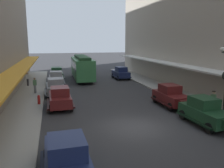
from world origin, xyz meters
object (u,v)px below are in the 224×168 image
(pedestrian_1, at_px, (35,85))
(parked_car_2, at_px, (55,87))
(parked_car_4, at_px, (171,95))
(pedestrian_2, at_px, (28,79))
(parked_car_1, at_px, (57,73))
(parked_car_0, at_px, (60,97))
(parked_car_5, at_px, (56,78))
(pedestrian_0, at_px, (213,101))
(parked_car_3, at_px, (205,111))
(streetcar, at_px, (82,67))
(fire_hydrant, at_px, (39,99))
(parked_car_7, at_px, (67,157))
(parked_car_6, at_px, (121,73))

(pedestrian_1, bearing_deg, parked_car_2, -27.27)
(parked_car_2, xyz_separation_m, parked_car_4, (9.64, -6.51, 0.00))
(pedestrian_2, bearing_deg, parked_car_1, 50.80)
(parked_car_0, height_order, parked_car_5, same)
(parked_car_2, xyz_separation_m, pedestrian_0, (11.62, -9.42, 0.07))
(parked_car_2, xyz_separation_m, parked_car_3, (9.61, -11.20, 0.00))
(parked_car_4, xyz_separation_m, parked_car_5, (-9.42, 12.22, 0.00))
(parked_car_3, height_order, streetcar, streetcar)
(fire_hydrant, xyz_separation_m, pedestrian_1, (-0.60, 4.61, 0.43))
(parked_car_4, bearing_deg, parked_car_0, 169.14)
(parked_car_2, distance_m, pedestrian_2, 6.46)
(parked_car_0, distance_m, parked_car_7, 10.40)
(streetcar, bearing_deg, fire_hydrant, -113.00)
(fire_hydrant, bearing_deg, parked_car_3, -34.64)
(parked_car_6, bearing_deg, fire_hydrant, -132.64)
(parked_car_4, bearing_deg, parked_car_2, 145.98)
(parked_car_1, bearing_deg, parked_car_6, -8.97)
(pedestrian_2, bearing_deg, parked_car_2, -60.23)
(parked_car_0, relative_size, fire_hydrant, 5.22)
(streetcar, distance_m, pedestrian_0, 20.27)
(parked_car_3, distance_m, parked_car_4, 4.69)
(parked_car_0, bearing_deg, parked_car_5, 90.51)
(fire_hydrant, relative_size, pedestrian_0, 0.49)
(parked_car_0, bearing_deg, fire_hydrant, 146.56)
(parked_car_1, height_order, parked_car_7, same)
(pedestrian_1, bearing_deg, parked_car_1, 74.80)
(parked_car_1, height_order, pedestrian_0, parked_car_1)
(fire_hydrant, height_order, pedestrian_2, pedestrian_2)
(parked_car_0, distance_m, parked_car_5, 10.43)
(fire_hydrant, bearing_deg, parked_car_6, 47.36)
(pedestrian_0, bearing_deg, parked_car_3, -138.41)
(parked_car_7, bearing_deg, streetcar, 81.13)
(parked_car_3, height_order, pedestrian_1, parked_car_3)
(parked_car_1, distance_m, parked_car_3, 23.13)
(parked_car_3, xyz_separation_m, parked_car_4, (0.03, 4.69, 0.00))
(parked_car_5, bearing_deg, parked_car_1, 87.89)
(parked_car_5, xyz_separation_m, pedestrian_0, (11.40, -15.14, 0.07))
(parked_car_4, height_order, pedestrian_1, parked_car_4)
(parked_car_2, xyz_separation_m, pedestrian_2, (-3.21, 5.61, 0.05))
(parked_car_7, xyz_separation_m, fire_hydrant, (-1.65, 11.57, -0.38))
(parked_car_2, xyz_separation_m, streetcar, (4.01, 9.34, 0.96))
(parked_car_4, relative_size, pedestrian_2, 2.61)
(streetcar, bearing_deg, pedestrian_2, -152.67)
(parked_car_3, bearing_deg, parked_car_1, 113.53)
(pedestrian_2, bearing_deg, parked_car_3, -52.67)
(parked_car_3, distance_m, parked_car_7, 10.20)
(fire_hydrant, xyz_separation_m, pedestrian_2, (-1.75, 9.16, 0.43))
(parked_car_3, bearing_deg, fire_hydrant, 145.36)
(parked_car_2, bearing_deg, pedestrian_0, -39.05)
(parked_car_0, xyz_separation_m, parked_car_1, (0.06, 14.73, 0.00))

